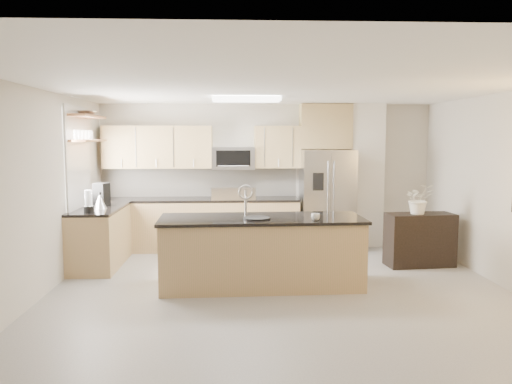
{
  "coord_description": "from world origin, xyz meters",
  "views": [
    {
      "loc": [
        -0.58,
        -5.89,
        2.0
      ],
      "look_at": [
        -0.27,
        1.3,
        1.21
      ],
      "focal_mm": 35.0,
      "sensor_mm": 36.0,
      "label": 1
    }
  ],
  "objects_px": {
    "refrigerator": "(327,200)",
    "blender": "(89,203)",
    "microwave": "(233,158)",
    "range": "(234,223)",
    "cup": "(315,217)",
    "platter": "(257,218)",
    "bowl": "(87,112)",
    "island": "(261,252)",
    "credenza": "(420,240)",
    "kettle": "(100,201)",
    "coffee_maker": "(101,195)",
    "flower_vase": "(419,191)"
  },
  "relations": [
    {
      "from": "refrigerator",
      "to": "blender",
      "type": "xyz_separation_m",
      "value": [
        -3.73,
        -1.58,
        0.17
      ]
    },
    {
      "from": "microwave",
      "to": "refrigerator",
      "type": "bearing_deg",
      "value": -5.86
    },
    {
      "from": "range",
      "to": "cup",
      "type": "xyz_separation_m",
      "value": [
        1.06,
        -2.52,
        0.51
      ]
    },
    {
      "from": "platter",
      "to": "bowl",
      "type": "distance_m",
      "value": 3.25
    },
    {
      "from": "island",
      "to": "cup",
      "type": "relative_size",
      "value": 23.57
    },
    {
      "from": "blender",
      "to": "bowl",
      "type": "distance_m",
      "value": 1.49
    },
    {
      "from": "microwave",
      "to": "bowl",
      "type": "xyz_separation_m",
      "value": [
        -2.25,
        -1.08,
        0.75
      ]
    },
    {
      "from": "range",
      "to": "cup",
      "type": "height_order",
      "value": "range"
    },
    {
      "from": "credenza",
      "to": "cup",
      "type": "height_order",
      "value": "cup"
    },
    {
      "from": "microwave",
      "to": "kettle",
      "type": "relative_size",
      "value": 3.0
    },
    {
      "from": "island",
      "to": "bowl",
      "type": "relative_size",
      "value": 7.46
    },
    {
      "from": "refrigerator",
      "to": "cup",
      "type": "height_order",
      "value": "refrigerator"
    },
    {
      "from": "kettle",
      "to": "microwave",
      "type": "bearing_deg",
      "value": 33.43
    },
    {
      "from": "cup",
      "to": "kettle",
      "type": "xyz_separation_m",
      "value": [
        -3.08,
        1.31,
        0.05
      ]
    },
    {
      "from": "island",
      "to": "coffee_maker",
      "type": "bearing_deg",
      "value": 148.84
    },
    {
      "from": "blender",
      "to": "coffee_maker",
      "type": "distance_m",
      "value": 0.78
    },
    {
      "from": "credenza",
      "to": "microwave",
      "type": "bearing_deg",
      "value": 148.54
    },
    {
      "from": "blender",
      "to": "flower_vase",
      "type": "xyz_separation_m",
      "value": [
        4.92,
        0.29,
        0.12
      ]
    },
    {
      "from": "cup",
      "to": "platter",
      "type": "distance_m",
      "value": 0.77
    },
    {
      "from": "refrigerator",
      "to": "platter",
      "type": "height_order",
      "value": "refrigerator"
    },
    {
      "from": "microwave",
      "to": "bowl",
      "type": "bearing_deg",
      "value": -154.46
    },
    {
      "from": "credenza",
      "to": "blender",
      "type": "relative_size",
      "value": 3.13
    },
    {
      "from": "bowl",
      "to": "flower_vase",
      "type": "bearing_deg",
      "value": -4.39
    },
    {
      "from": "island",
      "to": "refrigerator",
      "type": "bearing_deg",
      "value": 57.91
    },
    {
      "from": "refrigerator",
      "to": "cup",
      "type": "relative_size",
      "value": 15.31
    },
    {
      "from": "credenza",
      "to": "bowl",
      "type": "distance_m",
      "value": 5.52
    },
    {
      "from": "blender",
      "to": "bowl",
      "type": "xyz_separation_m",
      "value": [
        -0.18,
        0.68,
        1.32
      ]
    },
    {
      "from": "range",
      "to": "platter",
      "type": "xyz_separation_m",
      "value": [
        0.31,
        -2.36,
        0.47
      ]
    },
    {
      "from": "refrigerator",
      "to": "cup",
      "type": "xyz_separation_m",
      "value": [
        -0.6,
        -2.47,
        0.09
      ]
    },
    {
      "from": "cup",
      "to": "blender",
      "type": "relative_size",
      "value": 0.35
    },
    {
      "from": "kettle",
      "to": "bowl",
      "type": "relative_size",
      "value": 0.69
    },
    {
      "from": "range",
      "to": "coffee_maker",
      "type": "distance_m",
      "value": 2.34
    },
    {
      "from": "range",
      "to": "platter",
      "type": "bearing_deg",
      "value": -82.62
    },
    {
      "from": "bowl",
      "to": "island",
      "type": "bearing_deg",
      "value": -26.23
    },
    {
      "from": "microwave",
      "to": "cup",
      "type": "bearing_deg",
      "value": -68.24
    },
    {
      "from": "kettle",
      "to": "flower_vase",
      "type": "relative_size",
      "value": 0.36
    },
    {
      "from": "blender",
      "to": "coffee_maker",
      "type": "xyz_separation_m",
      "value": [
        -0.02,
        0.78,
        0.03
      ]
    },
    {
      "from": "island",
      "to": "platter",
      "type": "relative_size",
      "value": 7.57
    },
    {
      "from": "bowl",
      "to": "credenza",
      "type": "bearing_deg",
      "value": -3.79
    },
    {
      "from": "range",
      "to": "microwave",
      "type": "relative_size",
      "value": 1.5
    },
    {
      "from": "microwave",
      "to": "cup",
      "type": "distance_m",
      "value": 2.92
    },
    {
      "from": "island",
      "to": "cup",
      "type": "height_order",
      "value": "island"
    },
    {
      "from": "credenza",
      "to": "flower_vase",
      "type": "bearing_deg",
      "value": -144.13
    },
    {
      "from": "refrigerator",
      "to": "blender",
      "type": "bearing_deg",
      "value": -157.02
    },
    {
      "from": "range",
      "to": "refrigerator",
      "type": "height_order",
      "value": "refrigerator"
    },
    {
      "from": "island",
      "to": "flower_vase",
      "type": "relative_size",
      "value": 3.86
    },
    {
      "from": "island",
      "to": "coffee_maker",
      "type": "height_order",
      "value": "island"
    },
    {
      "from": "bowl",
      "to": "flower_vase",
      "type": "relative_size",
      "value": 0.52
    },
    {
      "from": "coffee_maker",
      "to": "platter",
      "type": "bearing_deg",
      "value": -32.16
    },
    {
      "from": "refrigerator",
      "to": "island",
      "type": "relative_size",
      "value": 0.65
    }
  ]
}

